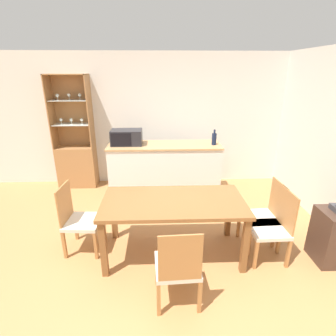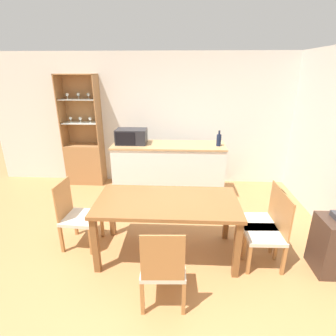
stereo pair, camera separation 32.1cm
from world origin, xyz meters
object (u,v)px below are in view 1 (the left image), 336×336
object	(u,v)px
dining_chair_side_right_far	(264,216)
wine_bottle	(214,139)
dining_chair_side_right_near	(272,227)
display_cabinet	(77,157)
dining_chair_head_near	(178,266)
dining_table	(173,207)
microwave	(127,137)
dining_chair_side_left_far	(79,219)

from	to	relation	value
dining_chair_side_right_far	wine_bottle	distance (m)	1.69
dining_chair_side_right_near	wine_bottle	bearing A→B (deg)	11.09
display_cabinet	dining_chair_head_near	bearing A→B (deg)	-58.84
dining_chair_side_right_far	display_cabinet	bearing A→B (deg)	52.80
dining_chair_head_near	dining_table	bearing A→B (deg)	87.46
display_cabinet	wine_bottle	distance (m)	2.71
microwave	dining_table	bearing A→B (deg)	-66.92
display_cabinet	microwave	distance (m)	1.29
dining_table	dining_chair_side_right_far	distance (m)	1.22
display_cabinet	microwave	xyz separation A→B (m)	(1.07, -0.51, 0.51)
microwave	dining_chair_side_right_near	bearing A→B (deg)	-43.71
dining_table	wine_bottle	size ratio (longest dim) A/B	6.34
dining_chair_side_right_far	microwave	size ratio (longest dim) A/B	1.69
dining_chair_side_right_near	wine_bottle	distance (m)	1.92
wine_bottle	dining_chair_side_right_near	bearing A→B (deg)	-77.61
dining_chair_side_right_near	wine_bottle	size ratio (longest dim) A/B	3.35
dining_chair_side_left_far	dining_chair_side_right_near	distance (m)	2.40
wine_bottle	dining_table	bearing A→B (deg)	-116.15
wine_bottle	microwave	bearing A→B (deg)	177.38
dining_chair_head_near	wine_bottle	distance (m)	2.61
microwave	wine_bottle	xyz separation A→B (m)	(1.53, -0.07, -0.02)
dining_chair_head_near	dining_chair_side_right_far	distance (m)	1.49
dining_table	dining_chair_side_right_far	xyz separation A→B (m)	(1.19, 0.13, -0.23)
dining_chair_side_right_near	dining_chair_side_right_far	distance (m)	0.26
display_cabinet	dining_table	xyz separation A→B (m)	(1.80, -2.22, 0.06)
display_cabinet	wine_bottle	size ratio (longest dim) A/B	8.00
dining_chair_side_left_far	dining_chair_side_right_far	distance (m)	2.38
dining_table	microwave	bearing A→B (deg)	113.08
dining_chair_side_right_near	dining_chair_side_right_far	xyz separation A→B (m)	(-0.00, 0.26, 0.00)
dining_chair_side_right_near	dining_chair_head_near	size ratio (longest dim) A/B	1.00
dining_chair_side_right_near	dining_chair_head_near	xyz separation A→B (m)	(-1.19, -0.64, 0.00)
dining_chair_side_left_far	dining_chair_head_near	xyz separation A→B (m)	(1.19, -0.90, 0.00)
display_cabinet	dining_chair_side_left_far	distance (m)	2.18
dining_chair_side_left_far	microwave	bearing A→B (deg)	167.75
dining_chair_side_right_far	microwave	bearing A→B (deg)	48.29
dining_table	microwave	world-z (taller)	microwave
dining_chair_side_left_far	dining_table	bearing A→B (deg)	87.83
dining_chair_head_near	dining_chair_side_right_far	size ratio (longest dim) A/B	1.00
dining_chair_side_right_far	wine_bottle	world-z (taller)	wine_bottle
dining_chair_side_left_far	dining_chair_side_right_near	size ratio (longest dim) A/B	1.00
dining_table	dining_chair_side_right_near	size ratio (longest dim) A/B	1.89
dining_table	dining_chair_side_left_far	bearing A→B (deg)	173.68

